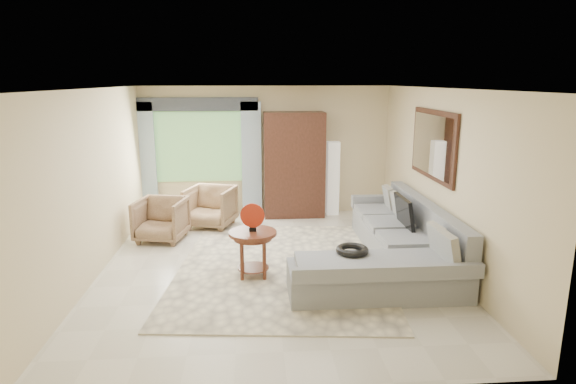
{
  "coord_description": "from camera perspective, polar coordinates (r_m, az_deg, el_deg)",
  "views": [
    {
      "loc": [
        -0.28,
        -6.75,
        2.72
      ],
      "look_at": [
        0.25,
        0.35,
        1.05
      ],
      "focal_mm": 30.0,
      "sensor_mm": 36.0,
      "label": 1
    }
  ],
  "objects": [
    {
      "name": "tv_screen",
      "position": [
        7.66,
        13.61,
        -2.32
      ],
      "size": [
        0.14,
        0.74,
        0.48
      ],
      "primitive_type": "cube",
      "rotation": [
        0.0,
        -0.17,
        0.0
      ],
      "color": "black",
      "rests_on": "sectional_sofa"
    },
    {
      "name": "area_rug",
      "position": [
        7.24,
        -0.72,
        -8.79
      ],
      "size": [
        3.38,
        4.28,
        0.02
      ],
      "primitive_type": "cube",
      "rotation": [
        0.0,
        0.0,
        -0.1
      ],
      "color": "#F6E9C3",
      "rests_on": "ground"
    },
    {
      "name": "curtain_right",
      "position": [
        9.76,
        -4.35,
        3.9
      ],
      "size": [
        0.4,
        0.08,
        2.3
      ],
      "primitive_type": "cube",
      "color": "#9EB7CC",
      "rests_on": "ground"
    },
    {
      "name": "red_disc",
      "position": [
        6.63,
        -4.24,
        -2.8
      ],
      "size": [
        0.34,
        0.09,
        0.34
      ],
      "primitive_type": "cylinder",
      "rotation": [
        1.57,
        0.0,
        -0.18
      ],
      "color": "#A62410",
      "rests_on": "coffee_table"
    },
    {
      "name": "armchair_right",
      "position": [
        9.17,
        -9.16,
        -1.74
      ],
      "size": [
        1.04,
        1.05,
        0.77
      ],
      "primitive_type": "imported",
      "rotation": [
        0.0,
        0.0,
        -0.31
      ],
      "color": "#A08357",
      "rests_on": "ground"
    },
    {
      "name": "armchair_left",
      "position": [
        8.57,
        -14.8,
        -3.18
      ],
      "size": [
        0.93,
        0.95,
        0.74
      ],
      "primitive_type": "imported",
      "rotation": [
        0.0,
        0.0,
        -0.2
      ],
      "color": "#967852",
      "rests_on": "ground"
    },
    {
      "name": "garden_hose",
      "position": [
        6.39,
        7.62,
        -6.83
      ],
      "size": [
        0.43,
        0.43,
        0.09
      ],
      "primitive_type": "torus",
      "color": "black",
      "rests_on": "sectional_sofa"
    },
    {
      "name": "wall_mirror",
      "position": [
        7.67,
        16.79,
        5.38
      ],
      "size": [
        0.05,
        1.7,
        1.05
      ],
      "color": "black",
      "rests_on": "wall_right"
    },
    {
      "name": "valance",
      "position": [
        9.72,
        -10.77,
        10.2
      ],
      "size": [
        2.4,
        0.12,
        0.26
      ],
      "primitive_type": "cube",
      "color": "#1E232D",
      "rests_on": "wall_back"
    },
    {
      "name": "curtain_left",
      "position": [
        9.98,
        -16.51,
        3.6
      ],
      "size": [
        0.4,
        0.08,
        2.3
      ],
      "primitive_type": "cube",
      "color": "#9EB7CC",
      "rests_on": "ground"
    },
    {
      "name": "potted_plant",
      "position": [
        9.62,
        -16.38,
        -2.1
      ],
      "size": [
        0.59,
        0.54,
        0.54
      ],
      "primitive_type": "imported",
      "rotation": [
        0.0,
        0.0,
        -0.29
      ],
      "color": "#999999",
      "rests_on": "ground"
    },
    {
      "name": "coffee_table",
      "position": [
        6.8,
        -4.17,
        -7.23
      ],
      "size": [
        0.67,
        0.67,
        0.67
      ],
      "rotation": [
        0.0,
        0.0,
        -0.35
      ],
      "color": "#491F13",
      "rests_on": "ground"
    },
    {
      "name": "window",
      "position": [
        9.87,
        -10.51,
        5.29
      ],
      "size": [
        1.8,
        0.04,
        1.4
      ],
      "primitive_type": "cube",
      "color": "#669E59",
      "rests_on": "wall_back"
    },
    {
      "name": "armoire",
      "position": [
        9.65,
        0.72,
        3.23
      ],
      "size": [
        1.2,
        0.55,
        2.1
      ],
      "primitive_type": "cube",
      "color": "#311B10",
      "rests_on": "ground"
    },
    {
      "name": "floor_lamp",
      "position": [
        9.87,
        5.32,
        1.62
      ],
      "size": [
        0.24,
        0.24,
        1.5
      ],
      "primitive_type": "cube",
      "color": "silver",
      "rests_on": "ground"
    },
    {
      "name": "sectional_sofa",
      "position": [
        7.31,
        12.48,
        -6.6
      ],
      "size": [
        2.3,
        3.46,
        0.9
      ],
      "color": "gray",
      "rests_on": "ground"
    },
    {
      "name": "ground",
      "position": [
        7.28,
        -1.78,
        -8.74
      ],
      "size": [
        6.0,
        6.0,
        0.0
      ],
      "primitive_type": "plane",
      "color": "silver",
      "rests_on": "ground"
    }
  ]
}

